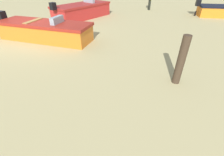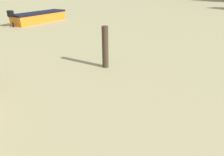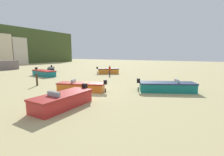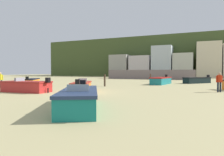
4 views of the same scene
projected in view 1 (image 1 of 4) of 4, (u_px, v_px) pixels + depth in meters
The scene contains 4 objects.
ground_plane at pixel (36, 37), 7.72m from camera, with size 160.00×160.00×0.00m, color tan.
boat_orange_0 at pixel (45, 31), 7.17m from camera, with size 3.00×4.54×1.12m.
boat_red_2 at pixel (82, 11), 10.81m from camera, with size 4.41×1.82×1.22m.
mooring_post_near_water at pixel (181, 61), 4.11m from camera, with size 0.21×0.21×1.37m, color #403023.
Camera 1 is at (3.15, 7.82, 2.59)m, focal length 25.13 mm.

